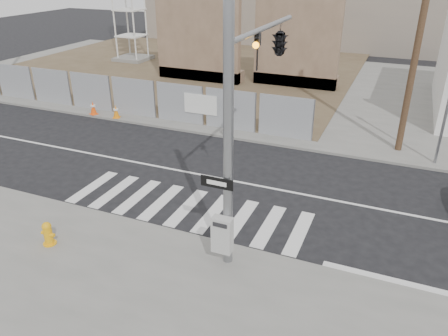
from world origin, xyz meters
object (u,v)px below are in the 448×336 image
at_px(traffic_cone_b, 93,108).
at_px(traffic_cone_d, 192,115).
at_px(signal_pole, 264,75).
at_px(fire_hydrant, 48,233).
at_px(traffic_cone_c, 116,111).

bearing_deg(traffic_cone_b, traffic_cone_d, 10.42).
bearing_deg(signal_pole, traffic_cone_b, 151.71).
relative_size(fire_hydrant, traffic_cone_b, 1.01).
xyz_separation_m(signal_pole, fire_hydrant, (-5.21, -4.09, -4.29)).
distance_m(signal_pole, fire_hydrant, 7.89).
distance_m(signal_pole, traffic_cone_d, 10.45).
distance_m(fire_hydrant, traffic_cone_d, 11.40).
xyz_separation_m(traffic_cone_b, traffic_cone_d, (5.48, 1.01, 0.02)).
bearing_deg(traffic_cone_d, traffic_cone_b, -169.58).
height_order(fire_hydrant, traffic_cone_d, traffic_cone_d).
xyz_separation_m(traffic_cone_b, traffic_cone_c, (1.49, -0.00, -0.01)).
bearing_deg(fire_hydrant, signal_pole, 30.53).
xyz_separation_m(signal_pole, traffic_cone_d, (-6.16, 7.27, -4.28)).
relative_size(traffic_cone_b, traffic_cone_d, 0.94).
distance_m(fire_hydrant, traffic_cone_b, 12.19).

